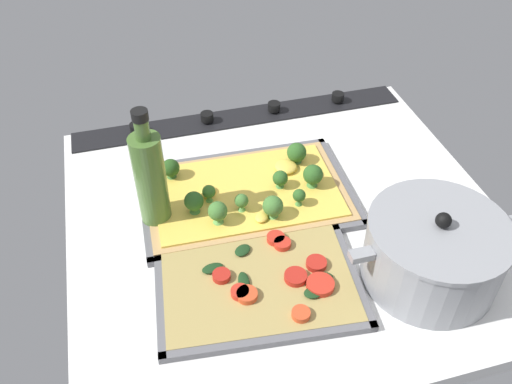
{
  "coord_description": "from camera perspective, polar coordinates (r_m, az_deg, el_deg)",
  "views": [
    {
      "loc": [
        23.64,
        65.98,
        68.71
      ],
      "look_at": [
        5.13,
        -1.34,
        6.02
      ],
      "focal_mm": 38.14,
      "sensor_mm": 36.0,
      "label": 1
    }
  ],
  "objects": [
    {
      "name": "broccoli_pizza",
      "position": [
        1.0,
        -0.75,
        0.12
      ],
      "size": [
        37.18,
        24.54,
        5.91
      ],
      "color": "tan",
      "rests_on": "baking_tray_front"
    },
    {
      "name": "ground_plane",
      "position": [
        0.99,
        3.07,
        -3.21
      ],
      "size": [
        76.55,
        72.16,
        3.0
      ],
      "primitive_type": "cube",
      "color": "white"
    },
    {
      "name": "veggie_pizza_back",
      "position": [
        0.87,
        0.59,
        -9.22
      ],
      "size": [
        31.5,
        23.62,
        1.9
      ],
      "color": "#A69050",
      "rests_on": "baking_tray_back"
    },
    {
      "name": "baking_tray_front",
      "position": [
        1.01,
        -1.03,
        -0.48
      ],
      "size": [
        39.66,
        27.02,
        1.3
      ],
      "color": "slate",
      "rests_on": "ground_plane"
    },
    {
      "name": "cooking_pot",
      "position": [
        0.89,
        18.1,
        -5.94
      ],
      "size": [
        28.46,
        21.68,
        13.67
      ],
      "color": "gray",
      "rests_on": "ground_plane"
    },
    {
      "name": "oil_bottle",
      "position": [
        0.92,
        -10.99,
        1.26
      ],
      "size": [
        5.3,
        5.3,
        23.51
      ],
      "color": "#476B2D",
      "rests_on": "ground_plane"
    },
    {
      "name": "baking_tray_back",
      "position": [
        0.87,
        0.17,
        -9.55
      ],
      "size": [
        34.13,
        26.25,
        1.3
      ],
      "color": "slate",
      "rests_on": "ground_plane"
    },
    {
      "name": "stove_control_panel",
      "position": [
        1.22,
        -1.58,
        7.98
      ],
      "size": [
        73.49,
        7.0,
        2.6
      ],
      "color": "black",
      "rests_on": "ground_plane"
    }
  ]
}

